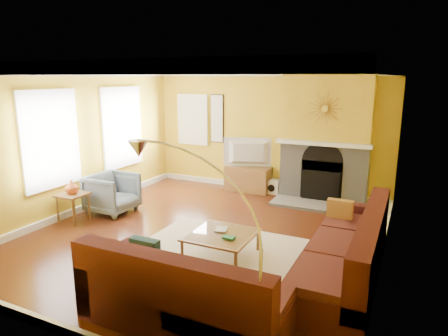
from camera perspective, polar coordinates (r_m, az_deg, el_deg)
The scene contains 27 objects.
floor at distance 6.76m, azimuth -2.78°, elevation -9.51°, with size 5.50×6.00×0.02m, color #602B14.
ceiling at distance 6.25m, azimuth -3.05°, elevation 14.20°, with size 5.50×6.00×0.02m, color white.
wall_back at distance 9.09m, azimuth 6.19°, elevation 5.14°, with size 5.50×0.02×2.70m, color gold.
wall_front at distance 4.07m, azimuth -23.62°, elevation -5.60°, with size 5.50×0.02×2.70m, color gold.
wall_left at distance 8.04m, azimuth -20.51°, elevation 3.38°, with size 0.02×6.00×2.70m, color gold.
wall_right at distance 5.63m, azimuth 22.64°, elevation -0.58°, with size 0.02×6.00×2.70m, color gold.
baseboard at distance 6.73m, azimuth -2.78°, elevation -8.96°, with size 5.50×6.00×0.12m, color white, non-canonical shape.
crown_molding at distance 6.25m, azimuth -3.05°, elevation 13.56°, with size 5.50×6.00×0.12m, color white, non-canonical shape.
window_left_near at distance 8.93m, azimuth -14.43°, elevation 5.64°, with size 0.06×1.22×1.72m, color white.
window_left_far at distance 7.59m, azimuth -23.62°, elevation 3.75°, with size 0.06×1.22×1.72m, color white.
window_back at distance 9.82m, azimuth -4.47°, elevation 6.91°, with size 0.82×0.06×1.22m, color white.
wall_art at distance 9.51m, azimuth -1.02°, elevation 7.06°, with size 0.34×0.04×1.14m, color white.
fireplace at distance 8.54m, azimuth 14.30°, elevation 4.31°, with size 1.80×0.40×2.70m, color gray, non-canonical shape.
mantel at distance 8.32m, azimuth 13.93°, elevation 3.42°, with size 1.92×0.22×0.08m, color white.
hearth at distance 8.31m, azimuth 13.03°, elevation -5.22°, with size 1.80×0.70×0.06m, color gray.
sunburst at distance 8.25m, azimuth 14.21°, elevation 8.23°, with size 0.70×0.04×0.70m, color olive, non-canonical shape.
rug at distance 6.23m, azimuth -0.72°, elevation -11.33°, with size 2.40×1.80×0.02m, color beige.
sectional_sofa at distance 5.33m, azimuth 5.22°, elevation -10.56°, with size 2.87×3.60×0.90m, color #471916, non-canonical shape.
coffee_table at distance 5.90m, azimuth -0.39°, elevation -10.93°, with size 0.92×0.92×0.36m, color white, non-canonical shape.
media_console at distance 9.17m, azimuth 3.45°, elevation -1.56°, with size 1.02×0.46×0.56m, color olive.
tv at distance 9.04m, azimuth 3.50°, elevation 2.19°, with size 1.14×0.15×0.66m, color black.
subwoofer at distance 9.07m, azimuth 7.09°, elevation -2.63°, with size 0.30×0.30×0.30m, color white.
armchair at distance 7.99m, azimuth -15.66°, elevation -3.48°, with size 0.81×0.83×0.76m, color slate.
side_table at distance 7.74m, azimuth -20.70°, elevation -5.30°, with size 0.47×0.47×0.52m, color olive, non-canonical shape.
vase at distance 7.63m, azimuth -20.93°, elevation -2.55°, with size 0.24×0.24×0.25m, color #D8591E.
book at distance 5.96m, azimuth -1.20°, elevation -8.69°, with size 0.18×0.24×0.02m, color white.
arc_lamp at distance 3.60m, azimuth -3.10°, elevation -12.83°, with size 1.29×0.36×2.01m, color silver, non-canonical shape.
Camera 1 is at (2.99, -5.49, 2.56)m, focal length 32.00 mm.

